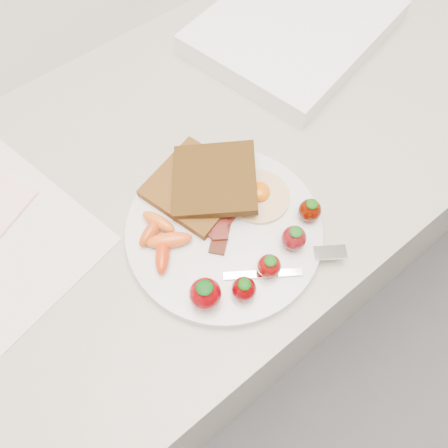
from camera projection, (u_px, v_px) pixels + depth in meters
counter at (194, 274)px, 1.06m from camera, size 2.00×0.60×0.90m
plate at (224, 230)px, 0.60m from camera, size 0.27×0.27×0.02m
toast_lower at (196, 186)px, 0.62m from camera, size 0.15×0.15×0.01m
toast_upper at (215, 179)px, 0.61m from camera, size 0.16×0.16×0.03m
fried_egg at (259, 195)px, 0.61m from camera, size 0.11×0.11×0.02m
bacon_strips at (223, 217)px, 0.60m from camera, size 0.10×0.09×0.01m
baby_carrots at (161, 238)px, 0.58m from camera, size 0.08×0.10×0.02m
strawberries at (256, 264)px, 0.55m from camera, size 0.22×0.06×0.05m
fork at (294, 264)px, 0.57m from camera, size 0.16×0.09×0.00m
paper_sheet at (0, 234)px, 0.61m from camera, size 0.26×0.31×0.00m
appliance at (294, 28)px, 0.77m from camera, size 0.39×0.33×0.04m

